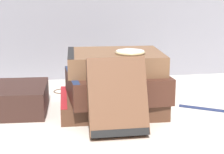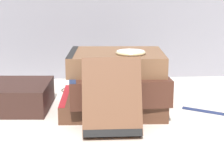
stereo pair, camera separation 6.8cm
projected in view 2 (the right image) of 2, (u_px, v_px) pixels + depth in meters
The scene contains 8 objects.
ground_plane at pixel (107, 121), 0.69m from camera, with size 3.00×3.00×0.00m, color beige.
book_flat_bottom at pixel (110, 103), 0.75m from camera, with size 0.20×0.17×0.03m.
book_flat_middle at pixel (114, 85), 0.72m from camera, with size 0.19×0.17×0.05m.
book_flat_top at pixel (114, 61), 0.73m from camera, with size 0.19×0.16×0.04m.
book_leaning_front at pixel (112, 100), 0.62m from camera, with size 0.10×0.07×0.13m.
pocket_watch at pixel (131, 52), 0.70m from camera, with size 0.06×0.06×0.01m.
reading_glasses at pixel (80, 90), 0.89m from camera, with size 0.11×0.07×0.00m.
fountain_pen at pixel (216, 112), 0.73m from camera, with size 0.12×0.08×0.01m.
Camera 2 is at (-0.03, -0.65, 0.24)m, focal length 60.00 mm.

